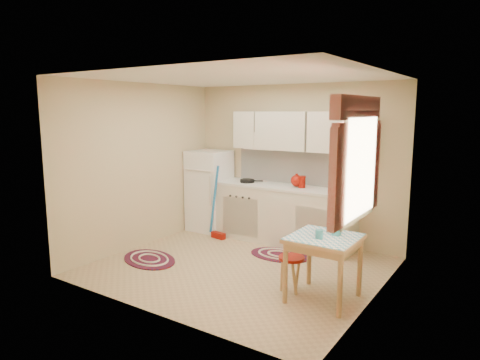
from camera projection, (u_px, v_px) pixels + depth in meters
name	position (u px, v px, depth m)	size (l,w,h in m)	color
room_shell	(259.00, 148.00, 5.62)	(3.64, 3.60, 2.52)	tan
fridge	(209.00, 191.00, 7.47)	(0.65, 0.60, 1.40)	white
broom	(218.00, 203.00, 6.96)	(0.28, 0.12, 1.20)	blue
base_cabinets	(283.00, 216.00, 6.77)	(2.25, 0.60, 0.88)	beige
countertop	(284.00, 187.00, 6.70)	(2.27, 0.62, 0.04)	silver
frying_pan	(247.00, 181.00, 7.01)	(0.23, 0.23, 0.05)	black
red_kettle	(297.00, 181.00, 6.56)	(0.20, 0.18, 0.20)	maroon
red_canister	(302.00, 183.00, 6.51)	(0.11, 0.11, 0.16)	maroon
table	(323.00, 268.00, 4.73)	(0.72, 0.72, 0.72)	tan
stool	(291.00, 274.00, 4.96)	(0.30, 0.30, 0.42)	maroon
coffee_pot	(337.00, 224.00, 4.70)	(0.13, 0.11, 0.27)	teal
mug	(319.00, 234.00, 4.59)	(0.09, 0.09, 0.10)	teal
rug_center	(280.00, 255.00, 6.22)	(0.90, 0.60, 0.02)	maroon
rug_left	(149.00, 259.00, 6.04)	(0.95, 0.63, 0.02)	maroon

